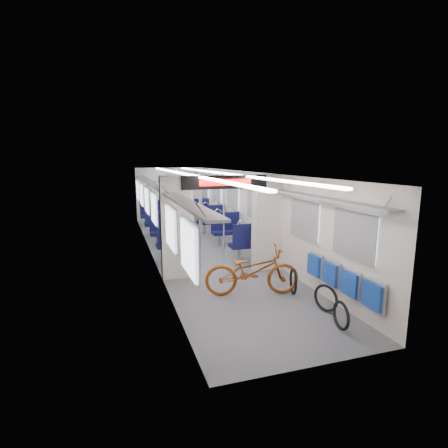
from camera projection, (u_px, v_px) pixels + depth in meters
name	position (u px, v px, depth m)	size (l,w,h in m)	color
carriage	(205.00, 202.00, 9.65)	(12.00, 12.02, 2.31)	#515456
bicycle	(252.00, 271.00, 6.88)	(0.65, 1.86, 0.98)	brown
flip_bench	(341.00, 279.00, 6.17)	(0.12, 2.08, 0.48)	gray
bike_hoop_a	(341.00, 317.00, 5.50)	(0.47, 0.47, 0.05)	black
bike_hoop_b	(326.00, 299.00, 6.15)	(0.50, 0.50, 0.05)	black
bike_hoop_c	(293.00, 282.00, 6.95)	(0.54, 0.54, 0.05)	black
seat_bay_near_left	(169.00, 234.00, 10.06)	(0.90, 2.02, 1.08)	#0C0D36
seat_bay_near_right	(236.00, 233.00, 10.10)	(0.93, 2.17, 1.13)	#0C0D36
seat_bay_far_left	(155.00, 216.00, 13.21)	(0.94, 2.20, 1.14)	#0C0D36
seat_bay_far_right	(204.00, 214.00, 13.55)	(0.96, 2.30, 1.17)	#0C0D36
stanchion_near_left	(200.00, 222.00, 8.54)	(0.04, 0.04, 2.30)	silver
stanchion_near_right	(224.00, 219.00, 8.96)	(0.04, 0.04, 2.30)	silver
stanchion_far_left	(178.00, 205.00, 11.56)	(0.04, 0.04, 2.30)	silver
stanchion_far_right	(202.00, 205.00, 11.59)	(0.04, 0.04, 2.30)	silver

